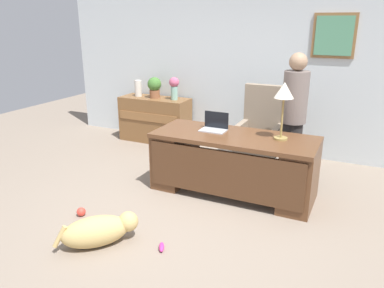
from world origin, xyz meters
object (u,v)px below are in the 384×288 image
(desk, at_px, (233,162))
(laptop, at_px, (215,126))
(armchair, at_px, (261,133))
(potted_plant, at_px, (154,87))
(dog_toy_bone, at_px, (162,247))
(credenza, at_px, (155,119))
(dog_lying, at_px, (99,230))
(person_standing, at_px, (293,117))
(vase_with_flowers, at_px, (174,86))
(dog_toy_ball, at_px, (81,212))
(vase_empty, at_px, (138,88))
(desk_lamp, at_px, (284,94))

(desk, bearing_deg, laptop, 156.50)
(armchair, relative_size, laptop, 3.75)
(armchair, relative_size, potted_plant, 3.34)
(desk, height_order, dog_toy_bone, desk)
(credenza, bearing_deg, dog_lying, -68.52)
(person_standing, relative_size, dog_toy_bone, 11.38)
(dog_lying, distance_m, dog_toy_bone, 0.62)
(person_standing, bearing_deg, credenza, 163.49)
(vase_with_flowers, height_order, dog_toy_ball, vase_with_flowers)
(dog_toy_ball, bearing_deg, potted_plant, 103.56)
(desk, relative_size, laptop, 6.18)
(desk, bearing_deg, person_standing, 51.37)
(armchair, height_order, dog_toy_bone, armchair)
(dog_lying, bearing_deg, dog_toy_ball, 146.83)
(vase_empty, relative_size, dog_toy_ball, 2.91)
(credenza, relative_size, dog_toy_ball, 12.64)
(vase_with_flowers, bearing_deg, dog_toy_bone, -64.28)
(armchair, height_order, dog_toy_ball, armchair)
(desk, height_order, armchair, armchair)
(dog_lying, bearing_deg, person_standing, 60.47)
(laptop, bearing_deg, desk, -23.50)
(dog_lying, relative_size, dog_toy_bone, 4.52)
(desk, distance_m, potted_plant, 2.52)
(person_standing, bearing_deg, desk_lamp, -92.08)
(armchair, bearing_deg, desk_lamp, -62.31)
(dog_toy_bone, bearing_deg, credenza, 121.71)
(vase_with_flowers, bearing_deg, dog_lying, -75.14)
(dog_lying, relative_size, laptop, 2.11)
(dog_lying, height_order, vase_empty, vase_empty)
(dog_lying, xyz_separation_m, laptop, (0.46, 1.77, 0.66))
(credenza, bearing_deg, desk, -36.36)
(vase_with_flowers, bearing_deg, dog_toy_ball, -84.31)
(desk, height_order, credenza, credenza)
(credenza, distance_m, laptop, 2.18)
(armchair, xyz_separation_m, laptop, (-0.37, -0.87, 0.29))
(potted_plant, bearing_deg, armchair, -12.57)
(vase_empty, bearing_deg, potted_plant, 0.00)
(dog_lying, height_order, laptop, laptop)
(dog_toy_ball, relative_size, dog_toy_bone, 0.66)
(vase_with_flowers, distance_m, potted_plant, 0.39)
(desk_lamp, relative_size, dog_toy_ball, 6.80)
(laptop, height_order, vase_with_flowers, vase_with_flowers)
(laptop, distance_m, dog_toy_ball, 1.90)
(desk, xyz_separation_m, person_standing, (0.56, 0.71, 0.47))
(desk_lamp, xyz_separation_m, dog_toy_ball, (-1.86, -1.38, -1.24))
(credenza, distance_m, person_standing, 2.70)
(armchair, height_order, person_standing, person_standing)
(desk, distance_m, dog_toy_ball, 1.87)
(vase_with_flowers, distance_m, dog_toy_ball, 2.92)
(armchair, bearing_deg, vase_empty, 169.17)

